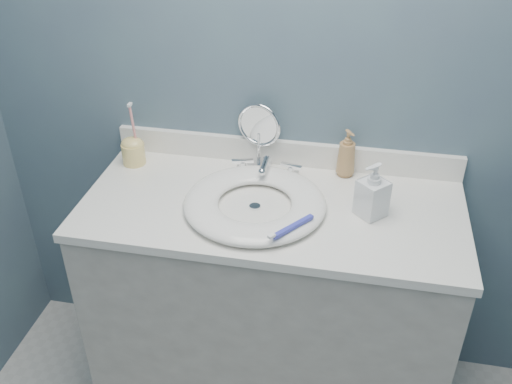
% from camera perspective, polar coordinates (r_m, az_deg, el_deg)
% --- Properties ---
extents(back_wall, '(2.20, 0.02, 2.40)m').
position_cam_1_polar(back_wall, '(1.91, 3.19, 11.35)').
color(back_wall, '#48596C').
rests_on(back_wall, ground).
extents(vanity_cabinet, '(1.20, 0.55, 0.85)m').
position_cam_1_polar(vanity_cabinet, '(2.11, 1.42, -11.51)').
color(vanity_cabinet, beige).
rests_on(vanity_cabinet, ground).
extents(countertop, '(1.22, 0.57, 0.03)m').
position_cam_1_polar(countertop, '(1.83, 1.60, -1.62)').
color(countertop, white).
rests_on(countertop, vanity_cabinet).
extents(backsplash, '(1.22, 0.02, 0.09)m').
position_cam_1_polar(backsplash, '(2.02, 2.91, 3.95)').
color(backsplash, white).
rests_on(backsplash, countertop).
extents(basin, '(0.45, 0.45, 0.04)m').
position_cam_1_polar(basin, '(1.79, -0.12, -1.09)').
color(basin, white).
rests_on(basin, countertop).
extents(drain, '(0.04, 0.04, 0.01)m').
position_cam_1_polar(drain, '(1.80, -0.12, -1.48)').
color(drain, silver).
rests_on(drain, countertop).
extents(faucet, '(0.25, 0.13, 0.07)m').
position_cam_1_polar(faucet, '(1.95, 1.01, 2.31)').
color(faucet, silver).
rests_on(faucet, countertop).
extents(makeup_mirror, '(0.16, 0.09, 0.24)m').
position_cam_1_polar(makeup_mirror, '(1.97, 0.31, 6.01)').
color(makeup_mirror, silver).
rests_on(makeup_mirror, countertop).
extents(soap_bottle_amber, '(0.09, 0.09, 0.17)m').
position_cam_1_polar(soap_bottle_amber, '(1.96, 9.06, 3.85)').
color(soap_bottle_amber, '#AA7E4D').
rests_on(soap_bottle_amber, countertop).
extents(soap_bottle_clear, '(0.11, 0.11, 0.18)m').
position_cam_1_polar(soap_bottle_clear, '(1.76, 11.62, 0.19)').
color(soap_bottle_clear, silver).
rests_on(soap_bottle_clear, countertop).
extents(toothbrush_holder, '(0.08, 0.08, 0.23)m').
position_cam_1_polar(toothbrush_holder, '(2.06, -12.19, 4.15)').
color(toothbrush_holder, '#EED277').
rests_on(toothbrush_holder, countertop).
extents(toothbrush_lying, '(0.12, 0.15, 0.02)m').
position_cam_1_polar(toothbrush_lying, '(1.65, 3.57, -3.55)').
color(toothbrush_lying, '#3338B6').
rests_on(toothbrush_lying, basin).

